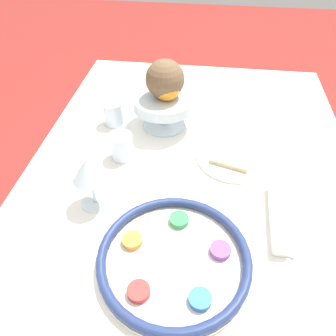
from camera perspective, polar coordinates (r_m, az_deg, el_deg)
ground_plane at (r=1.45m, az=2.23°, el=-24.56°), size 8.00×8.00×0.00m
dining_table at (r=1.11m, az=2.77°, el=-17.15°), size 1.34×0.86×0.75m
seder_plate at (r=0.67m, az=1.06°, el=-15.48°), size 0.31×0.31×0.03m
wine_glass at (r=0.72m, az=-13.67°, el=-0.52°), size 0.08×0.08×0.14m
fruit_stand at (r=0.97m, az=-0.72°, el=11.07°), size 0.18×0.18×0.10m
orange_fruit at (r=0.92m, az=-0.20°, el=14.06°), size 0.08×0.08×0.08m
coconut at (r=0.92m, az=-0.54°, el=15.20°), size 0.11×0.11×0.11m
bread_plate at (r=0.90m, az=11.18°, el=1.90°), size 0.19×0.19×0.02m
napkin_roll at (r=0.77m, az=18.62°, el=-7.79°), size 0.19×0.05×0.04m
cup_near at (r=1.01m, az=-9.55°, el=9.37°), size 0.06×0.06×0.07m
cup_mid at (r=0.88m, az=-8.10°, el=3.75°), size 0.06×0.06×0.07m
spoon at (r=0.78m, az=21.33°, el=-9.67°), size 0.16×0.06×0.01m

